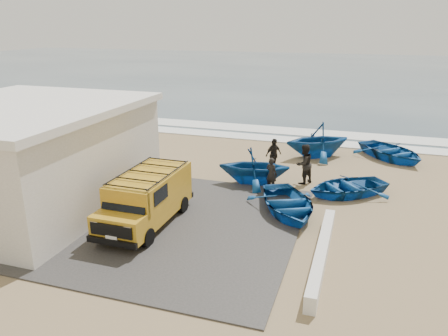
% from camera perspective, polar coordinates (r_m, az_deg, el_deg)
% --- Properties ---
extents(ground, '(160.00, 160.00, 0.00)m').
position_cam_1_polar(ground, '(18.63, -1.91, -5.09)').
color(ground, '#927A55').
extents(slab, '(12.00, 10.00, 0.05)m').
position_cam_1_polar(slab, '(17.72, -10.27, -6.59)').
color(slab, '#3E3C39').
rests_on(slab, ground).
extents(ocean, '(180.00, 88.00, 0.01)m').
position_cam_1_polar(ocean, '(72.65, 13.63, 12.11)').
color(ocean, '#385166').
rests_on(ocean, ground).
extents(surf_line, '(180.00, 1.60, 0.06)m').
position_cam_1_polar(surf_line, '(29.59, 6.03, 3.87)').
color(surf_line, white).
rests_on(surf_line, ground).
extents(surf_wash, '(180.00, 2.20, 0.04)m').
position_cam_1_polar(surf_wash, '(31.97, 6.99, 4.92)').
color(surf_wash, white).
rests_on(surf_wash, ground).
extents(building, '(8.40, 9.40, 4.30)m').
position_cam_1_polar(building, '(20.09, -24.62, 1.52)').
color(building, silver).
rests_on(building, ground).
extents(parapet, '(0.35, 6.00, 0.55)m').
position_cam_1_polar(parapet, '(14.90, 12.65, -10.78)').
color(parapet, silver).
rests_on(parapet, ground).
extents(van, '(1.99, 4.83, 2.06)m').
position_cam_1_polar(van, '(16.97, -10.03, -3.74)').
color(van, gold).
rests_on(van, ground).
extents(boat_near_left, '(4.39, 4.92, 0.84)m').
position_cam_1_polar(boat_near_left, '(18.08, 8.30, -4.60)').
color(boat_near_left, '#135098').
rests_on(boat_near_left, ground).
extents(boat_near_right, '(4.71, 4.52, 0.79)m').
position_cam_1_polar(boat_near_right, '(20.51, 15.72, -2.34)').
color(boat_near_right, '#135098').
rests_on(boat_near_right, ground).
extents(boat_mid_left, '(3.90, 3.54, 1.78)m').
position_cam_1_polar(boat_mid_left, '(21.01, 3.96, 0.26)').
color(boat_mid_left, '#135098').
rests_on(boat_mid_left, ground).
extents(boat_far_left, '(5.07, 4.93, 2.04)m').
position_cam_1_polar(boat_far_left, '(25.76, 12.11, 3.62)').
color(boat_far_left, '#135098').
rests_on(boat_far_left, ground).
extents(boat_far_right, '(5.17, 5.26, 0.89)m').
position_cam_1_polar(boat_far_right, '(26.71, 20.98, 2.04)').
color(boat_far_right, '#135098').
rests_on(boat_far_right, ground).
extents(fisherman_front, '(0.67, 0.57, 1.57)m').
position_cam_1_polar(fisherman_front, '(20.29, 6.21, -0.79)').
color(fisherman_front, black).
rests_on(fisherman_front, ground).
extents(fisherman_middle, '(1.15, 1.20, 1.95)m').
position_cam_1_polar(fisherman_middle, '(21.33, 10.40, 0.51)').
color(fisherman_middle, black).
rests_on(fisherman_middle, ground).
extents(fisherman_back, '(0.95, 1.07, 1.74)m').
position_cam_1_polar(fisherman_back, '(22.99, 6.48, 1.74)').
color(fisherman_back, black).
rests_on(fisherman_back, ground).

